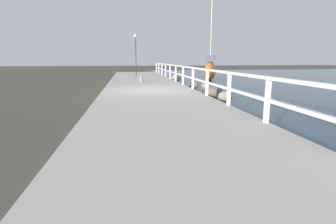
{
  "coord_description": "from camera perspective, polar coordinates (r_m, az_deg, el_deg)",
  "views": [
    {
      "loc": [
        -1.03,
        -12.42,
        1.79
      ],
      "look_at": [
        0.52,
        -2.42,
        -0.26
      ],
      "focal_mm": 28.0,
      "sensor_mm": 36.0,
      "label": 1
    }
  ],
  "objects": [
    {
      "name": "boulder_water_edge",
      "position": [
        15.59,
        8.52,
        5.69
      ],
      "size": [
        0.68,
        0.61,
        0.51
      ],
      "color": "gray",
      "rests_on": "ground"
    },
    {
      "name": "sailboat_orange",
      "position": [
        22.58,
        9.14,
        9.06
      ],
      "size": [
        2.4,
        4.41,
        7.85
      ],
      "rotation": [
        0.0,
        0.0,
        -0.35
      ],
      "color": "orange",
      "rests_on": "water_surface"
    },
    {
      "name": "mooring_bollard",
      "position": [
        16.53,
        -5.84,
        7.14
      ],
      "size": [
        0.22,
        0.22,
        0.45
      ],
      "color": "gray",
      "rests_on": "dock_walkway"
    },
    {
      "name": "boulder_near_dock",
      "position": [
        16.23,
        5.57,
        5.93
      ],
      "size": [
        0.64,
        0.58,
        0.48
      ],
      "color": "gray",
      "rests_on": "ground"
    },
    {
      "name": "boulder_upstream",
      "position": [
        12.21,
        9.99,
        4.27
      ],
      "size": [
        0.79,
        0.71,
        0.59
      ],
      "color": "#666056",
      "rests_on": "ground"
    },
    {
      "name": "boulder_downstream",
      "position": [
        11.33,
        12.31,
        3.29
      ],
      "size": [
        0.61,
        0.55,
        0.46
      ],
      "color": "gray",
      "rests_on": "ground"
    },
    {
      "name": "boulder_mid_strip",
      "position": [
        21.03,
        1.78,
        7.39
      ],
      "size": [
        0.79,
        0.71,
        0.59
      ],
      "color": "gray",
      "rests_on": "ground"
    },
    {
      "name": "dock_walkway",
      "position": [
        12.57,
        -4.03,
        4.02
      ],
      "size": [
        4.43,
        36.0,
        0.34
      ],
      "color": "beige",
      "rests_on": "ground"
    },
    {
      "name": "ground_plane",
      "position": [
        12.59,
        -4.02,
        3.27
      ],
      "size": [
        120.0,
        120.0,
        0.0
      ],
      "primitive_type": "plane",
      "color": "#4C473D"
    },
    {
      "name": "dock_lamp",
      "position": [
        22.36,
        -7.06,
        14.35
      ],
      "size": [
        0.28,
        0.28,
        3.45
      ],
      "color": "#2D2D33",
      "rests_on": "dock_walkway"
    },
    {
      "name": "railing",
      "position": [
        12.83,
        5.45,
        8.15
      ],
      "size": [
        0.1,
        32.5,
        1.08
      ],
      "color": "white",
      "rests_on": "dock_walkway"
    }
  ]
}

